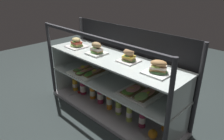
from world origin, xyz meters
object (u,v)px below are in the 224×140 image
Objects in this scene: kitchen_scissors at (78,93)px; plated_roll_sandwich_center at (158,69)px; juice_bottle_tucked_behind at (129,113)px; juice_bottle_back_center at (83,86)px; juice_bottle_front_fourth at (142,119)px; plated_roll_sandwich_far_left at (97,50)px; orange_fruit_beside_bottles at (165,128)px; juice_bottle_back_right at (100,95)px; orange_fruit_near_left_post at (153,134)px; juice_bottle_front_second at (109,100)px; plated_roll_sandwich_near_right_corner at (129,57)px; open_sandwich_tray_far_right at (87,71)px; juice_bottle_front_right_end at (119,107)px; juice_bottle_back_left at (75,84)px; plated_roll_sandwich_near_left_corner at (77,44)px; juice_bottle_near_post at (93,91)px; open_sandwich_tray_mid_left at (140,92)px.

plated_roll_sandwich_center is at bearing 3.13° from kitchen_scissors.
juice_bottle_back_center is at bearing 179.21° from juice_bottle_tucked_behind.
plated_roll_sandwich_center is 0.54m from juice_bottle_front_fourth.
plated_roll_sandwich_far_left is 2.55× the size of orange_fruit_beside_bottles.
plated_roll_sandwich_far_left is 0.69m from juice_bottle_tucked_behind.
plated_roll_sandwich_far_left is 0.79× the size of juice_bottle_tucked_behind.
plated_roll_sandwich_far_left reaches higher than orange_fruit_beside_bottles.
juice_bottle_back_right is 0.74m from orange_fruit_near_left_post.
juice_bottle_front_second is (0.16, 0.01, -0.52)m from plated_roll_sandwich_far_left.
juice_bottle_front_second is at bearing 175.12° from orange_fruit_near_left_post.
juice_bottle_tucked_behind is (0.28, -0.01, -0.01)m from juice_bottle_front_second.
juice_bottle_back_right is 1.11× the size of juice_bottle_front_fourth.
plated_roll_sandwich_near_right_corner reaches higher than juice_bottle_tucked_behind.
open_sandwich_tray_far_right reaches higher than juice_bottle_back_right.
plated_roll_sandwich_near_right_corner is 0.71m from orange_fruit_near_left_post.
open_sandwich_tray_far_right is 4.92× the size of orange_fruit_beside_bottles.
juice_bottle_front_right_end is (0.28, -0.01, -0.02)m from juice_bottle_back_right.
juice_bottle_back_left is 0.11m from kitchen_scissors.
juice_bottle_back_center is at bearing 170.81° from open_sandwich_tray_far_right.
orange_fruit_near_left_post is at bearing -1.91° from plated_roll_sandwich_near_left_corner.
juice_bottle_back_center reaches higher than orange_fruit_near_left_post.
juice_bottle_front_fourth is at bearing 1.94° from plated_roll_sandwich_far_left.
juice_bottle_tucked_behind is 1.04× the size of juice_bottle_front_fourth.
orange_fruit_beside_bottles is 0.83× the size of orange_fruit_near_left_post.
kitchen_scissors is at bearing 179.39° from orange_fruit_near_left_post.
juice_bottle_near_post is (-0.13, 0.03, -0.53)m from plated_roll_sandwich_far_left.
juice_bottle_back_right is 2.84× the size of orange_fruit_near_left_post.
orange_fruit_near_left_post is at bearing -2.75° from plated_roll_sandwich_far_left.
juice_bottle_tucked_behind is at bearing -2.55° from juice_bottle_back_right.
juice_bottle_back_right is 0.96× the size of juice_bottle_front_second.
orange_fruit_near_left_post is at bearing -2.74° from juice_bottle_back_center.
juice_bottle_front_fourth is at bearing 160.55° from orange_fruit_near_left_post.
kitchen_scissors is (-1.09, 0.01, -0.04)m from orange_fruit_near_left_post.
plated_roll_sandwich_center is 0.97× the size of juice_bottle_front_fourth.
juice_bottle_back_right is (-0.68, -0.01, -0.52)m from plated_roll_sandwich_center.
plated_roll_sandwich_center reaches higher than juice_bottle_near_post.
kitchen_scissors is (-0.88, -0.06, -0.33)m from open_sandwich_tray_mid_left.
juice_bottle_near_post reaches higher than juice_bottle_front_fourth.
juice_bottle_back_right is (0.44, 0.02, 0.02)m from juice_bottle_back_left.
open_sandwich_tray_mid_left is 1.53× the size of juice_bottle_tucked_behind.
juice_bottle_back_left is (-0.96, -0.03, -0.26)m from open_sandwich_tray_mid_left.
juice_bottle_tucked_behind is at bearing -162.05° from orange_fruit_beside_bottles.
juice_bottle_front_second is 0.13m from juice_bottle_front_right_end.
plated_roll_sandwich_near_right_corner is 0.54m from juice_bottle_tucked_behind.
plated_roll_sandwich_center is at bearing 2.01° from juice_bottle_front_second.
juice_bottle_tucked_behind is at bearing 2.00° from kitchen_scissors.
juice_bottle_near_post is 0.72m from juice_bottle_front_fourth.
juice_bottle_near_post is 0.24m from kitchen_scissors.
plated_roll_sandwich_near_right_corner reaches higher than open_sandwich_tray_mid_left.
plated_roll_sandwich_near_right_corner is 0.34m from plated_roll_sandwich_center.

